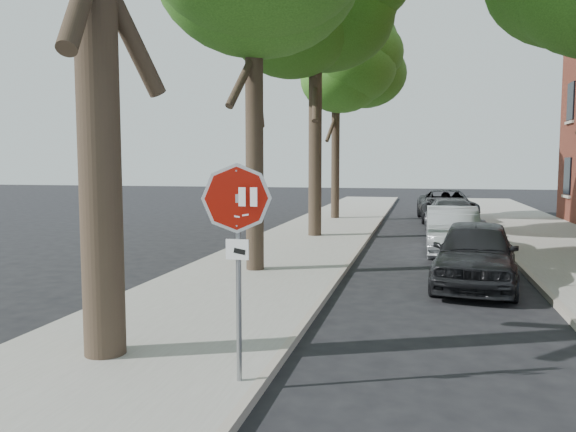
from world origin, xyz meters
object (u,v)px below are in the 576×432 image
stop_sign (238,230)px  car_d (446,206)px  car_a (475,253)px  tree_far (336,71)px  tree_mid_b (316,17)px  car_b (452,231)px  car_c (452,217)px

stop_sign → car_d: stop_sign is taller
car_a → tree_far: bearing=117.2°
tree_mid_b → stop_sign: bearing=-83.1°
car_a → car_d: bearing=96.7°
car_d → car_a: bearing=-93.6°
stop_sign → car_a: size_ratio=0.60×
car_b → car_d: size_ratio=0.79×
tree_mid_b → car_a: tree_mid_b is taller
car_b → car_c: 4.82m
stop_sign → car_d: bearing=81.3°
tree_far → car_a: tree_far is taller
tree_mid_b → tree_far: 7.04m
stop_sign → car_c: stop_sign is taller
tree_mid_b → car_c: tree_mid_b is taller
stop_sign → tree_mid_b: size_ratio=0.25×
tree_far → car_d: (5.32, 0.55, -6.46)m
stop_sign → car_b: 11.94m
car_c → stop_sign: bearing=-105.6°
tree_mid_b → car_a: 11.45m
tree_mid_b → car_c: (5.02, 2.15, -7.31)m
tree_mid_b → car_a: bearing=-55.5°
tree_mid_b → car_d: (5.02, 7.53, -7.24)m
tree_far → car_a: bearing=-69.6°
car_a → car_c: (0.00, 9.45, -0.06)m
car_c → car_d: size_ratio=0.87×
tree_mid_b → car_d: tree_mid_b is taller
tree_far → car_c: bearing=-42.3°
car_a → car_d: car_d is taller
stop_sign → car_b: stop_sign is taller
stop_sign → car_d: size_ratio=0.48×
stop_sign → car_c: 16.68m
tree_mid_b → tree_far: size_ratio=1.11×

